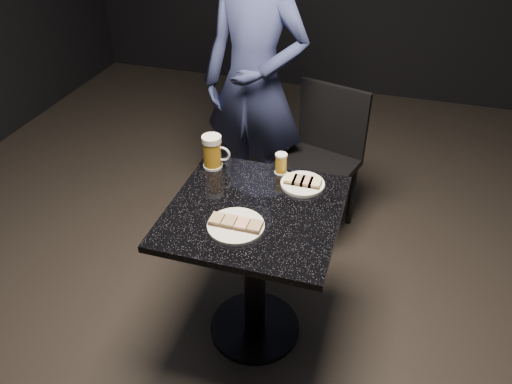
# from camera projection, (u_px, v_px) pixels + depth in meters

# --- Properties ---
(floor) EXTENTS (6.00, 6.00, 0.00)m
(floor) POSITION_uv_depth(u_px,v_px,m) (255.00, 328.00, 2.48)
(floor) COLOR black
(floor) RESTS_ON ground
(plate_large) EXTENTS (0.23, 0.23, 0.01)m
(plate_large) POSITION_uv_depth(u_px,v_px,m) (236.00, 226.00, 1.94)
(plate_large) COLOR silver
(plate_large) RESTS_ON table
(plate_small) EXTENTS (0.19, 0.19, 0.01)m
(plate_small) POSITION_uv_depth(u_px,v_px,m) (303.00, 184.00, 2.18)
(plate_small) COLOR white
(plate_small) RESTS_ON table
(patron) EXTENTS (0.68, 0.50, 1.72)m
(patron) POSITION_uv_depth(u_px,v_px,m) (255.00, 84.00, 2.81)
(patron) COLOR navy
(patron) RESTS_ON floor
(table) EXTENTS (0.70, 0.70, 0.75)m
(table) POSITION_uv_depth(u_px,v_px,m) (255.00, 252.00, 2.19)
(table) COLOR black
(table) RESTS_ON floor
(beer_mug) EXTENTS (0.13, 0.09, 0.16)m
(beer_mug) POSITION_uv_depth(u_px,v_px,m) (213.00, 152.00, 2.26)
(beer_mug) COLOR silver
(beer_mug) RESTS_ON table
(beer_tumbler) EXTENTS (0.06, 0.06, 0.10)m
(beer_tumbler) POSITION_uv_depth(u_px,v_px,m) (281.00, 164.00, 2.24)
(beer_tumbler) COLOR white
(beer_tumbler) RESTS_ON table
(chair) EXTENTS (0.52, 0.52, 0.88)m
(chair) POSITION_uv_depth(u_px,v_px,m) (321.00, 154.00, 2.88)
(chair) COLOR black
(chair) RESTS_ON floor
(canapes_on_plate_large) EXTENTS (0.21, 0.07, 0.02)m
(canapes_on_plate_large) POSITION_uv_depth(u_px,v_px,m) (236.00, 223.00, 1.94)
(canapes_on_plate_large) COLOR #4C3521
(canapes_on_plate_large) RESTS_ON plate_large
(canapes_on_plate_small) EXTENTS (0.16, 0.07, 0.02)m
(canapes_on_plate_small) POSITION_uv_depth(u_px,v_px,m) (303.00, 181.00, 2.17)
(canapes_on_plate_small) COLOR #4C3521
(canapes_on_plate_small) RESTS_ON plate_small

